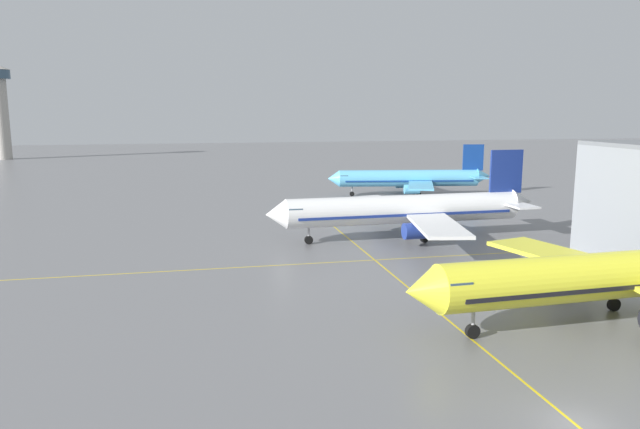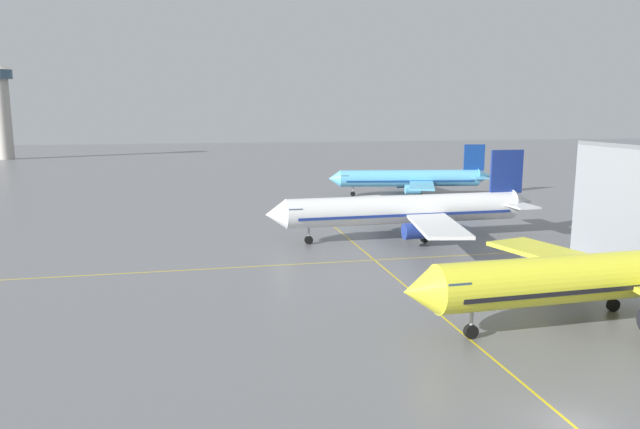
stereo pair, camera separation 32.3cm
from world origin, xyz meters
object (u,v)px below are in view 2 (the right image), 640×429
object	(u,v)px
airliner_front_gate	(625,275)
control_tower	(2,104)
airliner_second_row	(407,210)
airliner_third_row	(411,178)

from	to	relation	value
airliner_front_gate	control_tower	world-z (taller)	control_tower
airliner_second_row	airliner_third_row	xyz separation A→B (m)	(15.52, 39.82, -0.51)
airliner_front_gate	airliner_third_row	distance (m)	75.42
airliner_second_row	airliner_third_row	size ratio (longest dim) A/B	1.14
airliner_third_row	airliner_second_row	bearing A→B (deg)	-111.30
airliner_second_row	control_tower	size ratio (longest dim) A/B	1.16
control_tower	airliner_second_row	bearing A→B (deg)	-58.90
airliner_second_row	airliner_front_gate	bearing A→B (deg)	-79.87
airliner_front_gate	airliner_second_row	bearing A→B (deg)	100.13
airliner_front_gate	airliner_second_row	world-z (taller)	same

